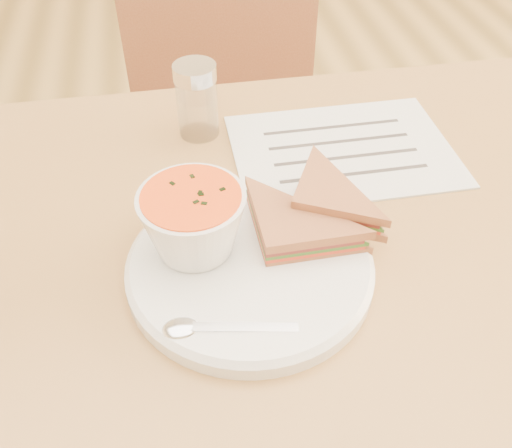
{
  "coord_description": "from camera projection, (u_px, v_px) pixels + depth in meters",
  "views": [
    {
      "loc": [
        -0.14,
        -0.43,
        1.2
      ],
      "look_at": [
        -0.06,
        -0.02,
        0.8
      ],
      "focal_mm": 40.0,
      "sensor_mm": 36.0,
      "label": 1
    }
  ],
  "objects": [
    {
      "name": "soup_bowl",
      "position": [
        194.0,
        225.0,
        0.57
      ],
      "size": [
        0.13,
        0.13,
        0.07
      ],
      "primitive_type": null,
      "rotation": [
        0.0,
        0.0,
        -0.26
      ],
      "color": "white",
      "rests_on": "plate"
    },
    {
      "name": "chair_far",
      "position": [
        238.0,
        154.0,
        1.21
      ],
      "size": [
        0.43,
        0.43,
        0.94
      ],
      "primitive_type": null,
      "rotation": [
        0.0,
        0.0,
        3.16
      ],
      "color": "brown",
      "rests_on": "floor"
    },
    {
      "name": "sandwich_half_a",
      "position": [
        266.0,
        260.0,
        0.57
      ],
      "size": [
        0.12,
        0.12,
        0.03
      ],
      "primitive_type": null,
      "rotation": [
        0.0,
        0.0,
        0.02
      ],
      "color": "#B76940",
      "rests_on": "plate"
    },
    {
      "name": "spoon",
      "position": [
        235.0,
        328.0,
        0.52
      ],
      "size": [
        0.17,
        0.06,
        0.01
      ],
      "primitive_type": null,
      "rotation": [
        0.0,
        0.0,
        -0.17
      ],
      "color": "silver",
      "rests_on": "plate"
    },
    {
      "name": "condiment_shaker",
      "position": [
        197.0,
        100.0,
        0.75
      ],
      "size": [
        0.07,
        0.07,
        0.1
      ],
      "primitive_type": null,
      "rotation": [
        0.0,
        0.0,
        0.29
      ],
      "color": "silver",
      "rests_on": "dining_table"
    },
    {
      "name": "plate",
      "position": [
        250.0,
        267.0,
        0.59
      ],
      "size": [
        0.29,
        0.29,
        0.02
      ],
      "primitive_type": null,
      "rotation": [
        0.0,
        0.0,
        0.15
      ],
      "color": "white",
      "rests_on": "dining_table"
    },
    {
      "name": "sandwich_half_b",
      "position": [
        291.0,
        213.0,
        0.6
      ],
      "size": [
        0.14,
        0.14,
        0.03
      ],
      "primitive_type": null,
      "rotation": [
        0.0,
        0.0,
        -0.47
      ],
      "color": "#B76940",
      "rests_on": "plate"
    },
    {
      "name": "paper_menu",
      "position": [
        343.0,
        150.0,
        0.75
      ],
      "size": [
        0.29,
        0.21,
        0.0
      ],
      "primitive_type": null,
      "rotation": [
        0.0,
        0.0,
        0.0
      ],
      "color": "white",
      "rests_on": "dining_table"
    },
    {
      "name": "dining_table",
      "position": [
        293.0,
        406.0,
        0.89
      ],
      "size": [
        1.0,
        0.7,
        0.75
      ],
      "primitive_type": null,
      "color": "brown",
      "rests_on": "floor"
    }
  ]
}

